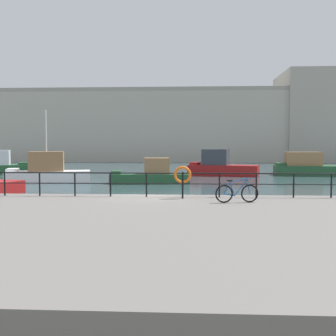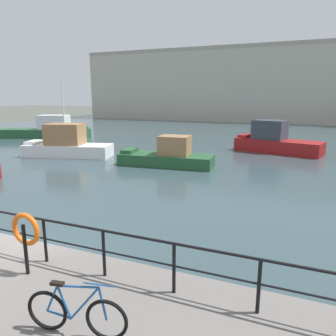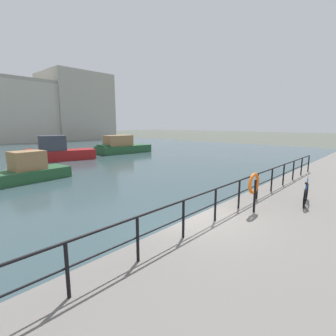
{
  "view_description": "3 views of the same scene",
  "coord_description": "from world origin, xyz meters",
  "px_view_note": "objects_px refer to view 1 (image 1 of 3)",
  "views": [
    {
      "loc": [
        1.97,
        -18.34,
        3.09
      ],
      "look_at": [
        0.7,
        6.13,
        1.66
      ],
      "focal_mm": 42.64,
      "sensor_mm": 36.0,
      "label": 1
    },
    {
      "loc": [
        7.0,
        -6.05,
        4.61
      ],
      "look_at": [
        2.12,
        5.82,
        1.72
      ],
      "focal_mm": 34.24,
      "sensor_mm": 36.0,
      "label": 2
    },
    {
      "loc": [
        -6.5,
        -4.72,
        3.83
      ],
      "look_at": [
        3.41,
        4.29,
        1.47
      ],
      "focal_mm": 26.64,
      "sensor_mm": 36.0,
      "label": 3
    }
  ],
  "objects_px": {
    "moored_blue_motorboat": "(308,167)",
    "life_ring_stand": "(183,176)",
    "harbor_building": "(212,126)",
    "moored_harbor_tender": "(151,175)",
    "moored_red_daysailer": "(221,166)",
    "parked_bicycle": "(237,193)",
    "moored_small_launch": "(47,171)"
  },
  "relations": [
    {
      "from": "moored_blue_motorboat",
      "to": "moored_small_launch",
      "type": "distance_m",
      "value": 25.12
    },
    {
      "from": "harbor_building",
      "to": "moored_harbor_tender",
      "type": "relative_size",
      "value": 10.44
    },
    {
      "from": "moored_harbor_tender",
      "to": "moored_red_daysailer",
      "type": "distance_m",
      "value": 10.37
    },
    {
      "from": "harbor_building",
      "to": "life_ring_stand",
      "type": "relative_size",
      "value": 48.3
    },
    {
      "from": "life_ring_stand",
      "to": "harbor_building",
      "type": "bearing_deg",
      "value": 85.57
    },
    {
      "from": "moored_blue_motorboat",
      "to": "life_ring_stand",
      "type": "xyz_separation_m",
      "value": [
        -12.29,
        -23.57,
        0.87
      ]
    },
    {
      "from": "moored_harbor_tender",
      "to": "moored_small_launch",
      "type": "xyz_separation_m",
      "value": [
        -8.52,
        0.15,
        0.27
      ]
    },
    {
      "from": "moored_blue_motorboat",
      "to": "moored_red_daysailer",
      "type": "bearing_deg",
      "value": 8.55
    },
    {
      "from": "harbor_building",
      "to": "life_ring_stand",
      "type": "height_order",
      "value": "harbor_building"
    },
    {
      "from": "moored_harbor_tender",
      "to": "moored_blue_motorboat",
      "type": "bearing_deg",
      "value": -155.17
    },
    {
      "from": "harbor_building",
      "to": "moored_small_launch",
      "type": "bearing_deg",
      "value": -109.87
    },
    {
      "from": "harbor_building",
      "to": "moored_small_launch",
      "type": "relative_size",
      "value": 9.64
    },
    {
      "from": "harbor_building",
      "to": "moored_red_daysailer",
      "type": "bearing_deg",
      "value": -91.76
    },
    {
      "from": "moored_red_daysailer",
      "to": "moored_blue_motorboat",
      "type": "height_order",
      "value": "moored_red_daysailer"
    },
    {
      "from": "moored_small_launch",
      "to": "harbor_building",
      "type": "bearing_deg",
      "value": -124.84
    },
    {
      "from": "harbor_building",
      "to": "moored_blue_motorboat",
      "type": "relative_size",
      "value": 9.09
    },
    {
      "from": "harbor_building",
      "to": "moored_harbor_tender",
      "type": "bearing_deg",
      "value": -99.46
    },
    {
      "from": "moored_red_daysailer",
      "to": "moored_blue_motorboat",
      "type": "xyz_separation_m",
      "value": [
        8.84,
        0.52,
        -0.07
      ]
    },
    {
      "from": "harbor_building",
      "to": "life_ring_stand",
      "type": "distance_m",
      "value": 59.14
    },
    {
      "from": "harbor_building",
      "to": "moored_blue_motorboat",
      "type": "height_order",
      "value": "harbor_building"
    },
    {
      "from": "harbor_building",
      "to": "moored_harbor_tender",
      "type": "distance_m",
      "value": 45.0
    },
    {
      "from": "moored_small_launch",
      "to": "life_ring_stand",
      "type": "distance_m",
      "value": 18.72
    },
    {
      "from": "moored_harbor_tender",
      "to": "life_ring_stand",
      "type": "bearing_deg",
      "value": 95.17
    },
    {
      "from": "harbor_building",
      "to": "moored_small_launch",
      "type": "distance_m",
      "value": 46.97
    },
    {
      "from": "moored_harbor_tender",
      "to": "moored_blue_motorboat",
      "type": "distance_m",
      "value": 17.45
    },
    {
      "from": "moored_blue_motorboat",
      "to": "parked_bicycle",
      "type": "xyz_separation_m",
      "value": [
        -10.11,
        -24.72,
        0.29
      ]
    },
    {
      "from": "parked_bicycle",
      "to": "moored_blue_motorboat",
      "type": "bearing_deg",
      "value": 57.99
    },
    {
      "from": "moored_red_daysailer",
      "to": "parked_bicycle",
      "type": "relative_size",
      "value": 4.12
    },
    {
      "from": "harbor_building",
      "to": "moored_small_launch",
      "type": "height_order",
      "value": "harbor_building"
    },
    {
      "from": "life_ring_stand",
      "to": "moored_red_daysailer",
      "type": "bearing_deg",
      "value": 81.47
    },
    {
      "from": "parked_bicycle",
      "to": "life_ring_stand",
      "type": "relative_size",
      "value": 1.26
    },
    {
      "from": "harbor_building",
      "to": "parked_bicycle",
      "type": "bearing_deg",
      "value": -92.27
    }
  ]
}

